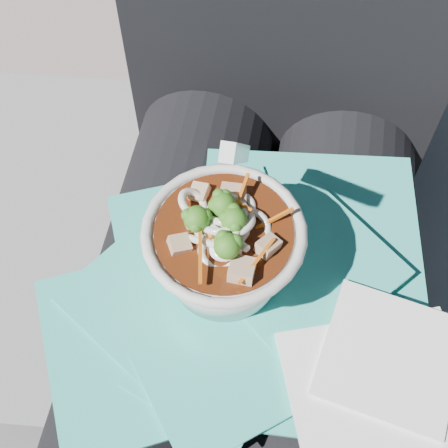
% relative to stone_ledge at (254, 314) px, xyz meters
% --- Properties ---
extents(ground, '(20.00, 20.00, 0.00)m').
position_rel_stone_ledge_xyz_m(ground, '(0.00, -0.15, -0.24)').
color(ground, slate).
rests_on(ground, ground).
extents(stone_ledge, '(1.04, 0.59, 0.48)m').
position_rel_stone_ledge_xyz_m(stone_ledge, '(0.00, 0.00, 0.00)').
color(stone_ledge, slate).
rests_on(stone_ledge, ground).
extents(lap, '(0.33, 0.48, 0.16)m').
position_rel_stone_ledge_xyz_m(lap, '(0.00, -0.15, 0.32)').
color(lap, black).
rests_on(lap, stone_ledge).
extents(person_body, '(0.34, 0.94, 1.03)m').
position_rel_stone_ledge_xyz_m(person_body, '(0.00, -0.06, 0.34)').
color(person_body, black).
rests_on(person_body, ground).
extents(plastic_bag, '(0.35, 0.35, 0.02)m').
position_rel_stone_ledge_xyz_m(plastic_bag, '(-0.01, -0.16, 0.41)').
color(plastic_bag, '#2CB8AA').
rests_on(plastic_bag, lap).
extents(napkins, '(0.18, 0.19, 0.01)m').
position_rel_stone_ledge_xyz_m(napkins, '(0.12, -0.23, 0.42)').
color(napkins, white).
rests_on(napkins, plastic_bag).
extents(udon_bowl, '(0.15, 0.16, 0.18)m').
position_rel_stone_ledge_xyz_m(udon_bowl, '(-0.02, -0.15, 0.46)').
color(udon_bowl, silver).
rests_on(udon_bowl, plastic_bag).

